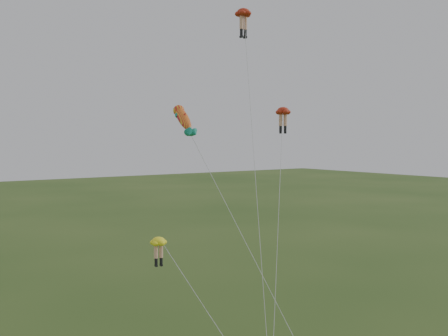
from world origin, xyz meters
TOP-DOWN VIEW (x-y plane):
  - legs_kite_red_high at (6.86, 10.53)m, footprint 7.79×12.43m
  - legs_kite_red_mid at (8.80, 7.77)m, footprint 9.36×9.54m
  - legs_kite_yellow at (-5.18, 2.63)m, footprint 3.38×6.65m
  - fish_kite at (0.18, 9.13)m, footprint 2.05×13.66m

SIDE VIEW (x-z plane):
  - legs_kite_yellow at x=-5.18m, z-range 3.17..10.83m
  - fish_kite at x=0.18m, z-range 6.74..22.97m
  - legs_kite_red_mid at x=8.80m, z-range 7.18..23.21m
  - legs_kite_red_high at x=6.86m, z-range 11.18..35.51m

